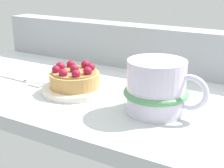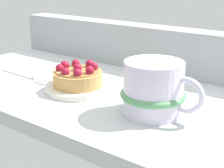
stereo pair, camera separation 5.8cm
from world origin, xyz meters
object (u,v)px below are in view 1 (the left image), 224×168
object	(u,v)px
coffee_mug	(157,88)
raspberry_tart	(75,78)
dessert_plate	(75,89)
dessert_fork	(16,79)

from	to	relation	value
coffee_mug	raspberry_tart	bearing A→B (deg)	176.60
raspberry_tart	dessert_plate	bearing A→B (deg)	-42.40
dessert_plate	raspberry_tart	distance (cm)	2.32
coffee_mug	dessert_fork	bearing A→B (deg)	179.11
dessert_plate	dessert_fork	distance (cm)	15.17
raspberry_tart	dessert_fork	size ratio (longest dim) A/B	0.57
dessert_fork	raspberry_tart	bearing A→B (deg)	1.99
raspberry_tart	dessert_fork	xyz separation A→B (cm)	(-15.13, -0.53, -2.53)
dessert_plate	dessert_fork	world-z (taller)	dessert_plate
raspberry_tart	coffee_mug	world-z (taller)	coffee_mug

